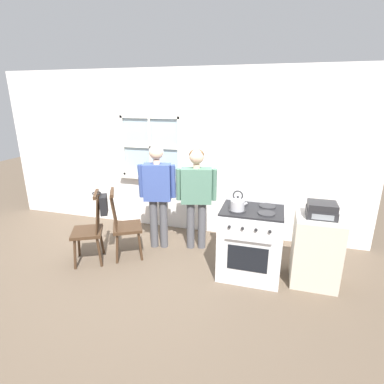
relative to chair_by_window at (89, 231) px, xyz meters
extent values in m
plane|color=brown|center=(0.74, 0.06, -0.46)|extent=(16.00, 16.00, 0.00)
cube|color=white|center=(-1.33, 1.46, 0.89)|extent=(2.27, 0.06, 2.70)
cube|color=white|center=(2.41, 1.46, 0.89)|extent=(3.06, 0.06, 2.70)
cube|color=white|center=(0.34, 1.46, 0.00)|extent=(1.08, 0.06, 0.91)
cube|color=white|center=(0.34, 1.46, 1.87)|extent=(1.08, 0.06, 0.75)
cube|color=silver|center=(0.34, 1.38, 0.44)|extent=(1.14, 0.10, 0.03)
cube|color=#9EB7C6|center=(0.34, 1.47, 0.97)|extent=(1.02, 0.01, 0.98)
cube|color=silver|center=(0.34, 1.44, 0.97)|extent=(0.04, 0.02, 1.04)
cube|color=silver|center=(0.34, 1.44, 0.97)|extent=(1.08, 0.02, 0.04)
cube|color=silver|center=(-0.17, 1.44, 0.97)|extent=(0.04, 0.03, 1.04)
cube|color=silver|center=(0.86, 1.44, 0.97)|extent=(0.04, 0.03, 1.04)
cube|color=silver|center=(0.34, 1.44, 1.47)|extent=(1.08, 0.03, 0.04)
cube|color=silver|center=(0.34, 1.44, 0.47)|extent=(1.08, 0.03, 0.04)
cube|color=#3D2819|center=(-0.02, -0.01, 0.00)|extent=(0.55, 0.56, 0.04)
cylinder|color=#3D2819|center=(-0.24, 0.07, -0.24)|extent=(0.09, 0.06, 0.44)
cylinder|color=#3D2819|center=(-0.08, -0.24, -0.24)|extent=(0.06, 0.09, 0.44)
cylinder|color=#3D2819|center=(0.04, 0.21, -0.24)|extent=(0.06, 0.09, 0.44)
cylinder|color=#3D2819|center=(0.20, -0.09, -0.24)|extent=(0.09, 0.06, 0.44)
cylinder|color=#3D2819|center=(0.05, 0.23, 0.26)|extent=(0.07, 0.05, 0.53)
cylinder|color=#3D2819|center=(0.09, 0.15, 0.26)|extent=(0.07, 0.05, 0.53)
cylinder|color=#3D2819|center=(0.13, 0.07, 0.26)|extent=(0.07, 0.05, 0.53)
cylinder|color=#3D2819|center=(0.17, -0.01, 0.26)|extent=(0.07, 0.05, 0.53)
cylinder|color=#3D2819|center=(0.21, -0.09, 0.26)|extent=(0.07, 0.05, 0.53)
cube|color=#3D2819|center=(0.13, 0.07, 0.54)|extent=(0.21, 0.36, 0.04)
cube|color=#3D2819|center=(0.45, 0.29, 0.00)|extent=(0.55, 0.56, 0.04)
cylinder|color=#3D2819|center=(0.67, 0.22, -0.24)|extent=(0.09, 0.06, 0.44)
cylinder|color=#3D2819|center=(0.50, 0.52, -0.24)|extent=(0.06, 0.09, 0.44)
cylinder|color=#3D2819|center=(0.39, 0.06, -0.24)|extent=(0.06, 0.09, 0.44)
cylinder|color=#3D2819|center=(0.22, 0.36, -0.24)|extent=(0.09, 0.06, 0.44)
cylinder|color=#3D2819|center=(0.39, 0.05, 0.26)|extent=(0.07, 0.05, 0.53)
cylinder|color=#3D2819|center=(0.34, 0.13, 0.26)|extent=(0.07, 0.05, 0.53)
cylinder|color=#3D2819|center=(0.30, 0.21, 0.26)|extent=(0.07, 0.05, 0.53)
cylinder|color=#3D2819|center=(0.25, 0.28, 0.26)|extent=(0.07, 0.05, 0.53)
cylinder|color=#3D2819|center=(0.21, 0.36, 0.26)|extent=(0.07, 0.05, 0.53)
cube|color=#3D2819|center=(0.30, 0.21, 0.54)|extent=(0.22, 0.35, 0.04)
cylinder|color=#4C4C51|center=(0.70, 0.66, -0.07)|extent=(0.12, 0.12, 0.78)
cylinder|color=#4C4C51|center=(0.85, 0.70, -0.07)|extent=(0.12, 0.12, 0.78)
cube|color=#384C8E|center=(0.77, 0.68, 0.59)|extent=(0.44, 0.30, 0.55)
cylinder|color=#384C8E|center=(0.55, 0.61, 0.61)|extent=(0.10, 0.13, 0.51)
cylinder|color=#384C8E|center=(1.01, 0.72, 0.61)|extent=(0.10, 0.13, 0.51)
cylinder|color=beige|center=(0.77, 0.68, 0.90)|extent=(0.10, 0.10, 0.07)
sphere|color=beige|center=(0.77, 0.68, 1.03)|extent=(0.20, 0.20, 0.20)
ellipsoid|color=silver|center=(0.77, 0.69, 1.05)|extent=(0.21, 0.21, 0.17)
cylinder|color=#4C4C51|center=(1.26, 0.79, -0.09)|extent=(0.12, 0.12, 0.75)
cylinder|color=#4C4C51|center=(1.42, 0.83, -0.09)|extent=(0.12, 0.12, 0.75)
cube|color=#4C7560|center=(1.34, 0.81, 0.55)|extent=(0.49, 0.31, 0.52)
cylinder|color=#4C7560|center=(1.09, 0.73, 0.57)|extent=(0.10, 0.12, 0.49)
cylinder|color=#4C7560|center=(1.60, 0.86, 0.57)|extent=(0.10, 0.12, 0.49)
cylinder|color=beige|center=(1.34, 0.81, 0.84)|extent=(0.10, 0.10, 0.06)
sphere|color=beige|center=(1.34, 0.81, 0.98)|extent=(0.21, 0.21, 0.21)
ellipsoid|color=brown|center=(1.34, 0.83, 1.00)|extent=(0.22, 0.22, 0.18)
cube|color=silver|center=(2.21, 0.30, -0.01)|extent=(0.78, 0.64, 0.90)
cube|color=black|center=(2.21, 0.30, 0.45)|extent=(0.76, 0.61, 0.02)
cylinder|color=#2D2D30|center=(2.03, 0.17, 0.47)|extent=(0.20, 0.20, 0.02)
cylinder|color=#2D2D30|center=(2.38, 0.17, 0.47)|extent=(0.20, 0.20, 0.02)
cylinder|color=#2D2D30|center=(2.03, 0.43, 0.47)|extent=(0.20, 0.20, 0.02)
cylinder|color=#2D2D30|center=(2.38, 0.43, 0.47)|extent=(0.20, 0.20, 0.02)
cube|color=silver|center=(2.21, 0.59, 0.54)|extent=(0.78, 0.06, 0.16)
cube|color=black|center=(2.21, -0.02, -0.06)|extent=(0.48, 0.01, 0.32)
cylinder|color=silver|center=(2.21, -0.04, 0.19)|extent=(0.54, 0.02, 0.02)
cylinder|color=#232326|center=(1.97, -0.03, 0.33)|extent=(0.04, 0.02, 0.04)
cylinder|color=#232326|center=(2.13, -0.03, 0.33)|extent=(0.04, 0.02, 0.04)
cylinder|color=#232326|center=(2.28, -0.03, 0.33)|extent=(0.04, 0.02, 0.04)
cylinder|color=#232326|center=(2.44, -0.03, 0.33)|extent=(0.04, 0.02, 0.04)
cylinder|color=#B7B7BC|center=(2.03, 0.17, 0.54)|extent=(0.17, 0.17, 0.12)
ellipsoid|color=#B7B7BC|center=(2.03, 0.17, 0.60)|extent=(0.16, 0.16, 0.07)
sphere|color=black|center=(2.03, 0.17, 0.64)|extent=(0.03, 0.03, 0.03)
cylinder|color=#B7B7BC|center=(2.11, 0.17, 0.56)|extent=(0.08, 0.03, 0.07)
torus|color=black|center=(2.03, 0.17, 0.66)|extent=(0.12, 0.01, 0.12)
cylinder|color=#42474C|center=(0.29, 1.37, 0.51)|extent=(0.15, 0.15, 0.11)
cylinder|color=#33261C|center=(0.29, 1.37, 0.55)|extent=(0.13, 0.13, 0.01)
cone|color=#286033|center=(0.31, 1.38, 0.65)|extent=(0.06, 0.05, 0.20)
cone|color=#286033|center=(0.29, 1.39, 0.60)|extent=(0.04, 0.05, 0.09)
cone|color=#286033|center=(0.27, 1.37, 0.66)|extent=(0.09, 0.05, 0.20)
cone|color=#286033|center=(0.28, 1.35, 0.61)|extent=(0.04, 0.05, 0.11)
cone|color=#286033|center=(0.31, 1.35, 0.63)|extent=(0.06, 0.06, 0.15)
cube|color=black|center=(0.21, 0.11, 0.38)|extent=(0.18, 0.24, 0.26)
torus|color=black|center=(0.14, 0.07, 0.55)|extent=(0.17, 0.17, 0.01)
cube|color=beige|center=(3.01, 0.34, -0.02)|extent=(0.55, 0.50, 0.87)
cube|color=beige|center=(3.01, 0.34, 0.43)|extent=(0.55, 0.50, 0.03)
cube|color=#232326|center=(3.01, 0.32, 0.49)|extent=(0.34, 0.28, 0.10)
cube|color=#232326|center=(3.01, 0.32, 0.58)|extent=(0.32, 0.27, 0.08)
cube|color=gray|center=(3.01, 0.18, 0.49)|extent=(0.24, 0.01, 0.06)
camera|label=1|loc=(2.45, -3.26, 1.80)|focal=28.00mm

